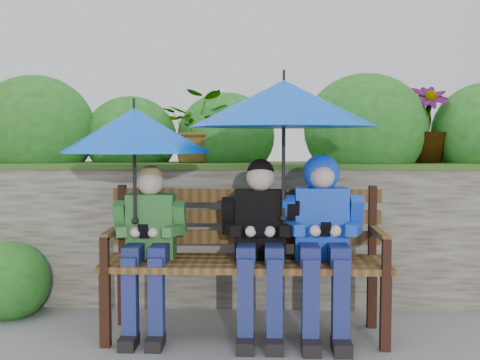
{
  "coord_description": "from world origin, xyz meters",
  "views": [
    {
      "loc": [
        0.15,
        -3.64,
        1.2
      ],
      "look_at": [
        0.0,
        0.1,
        0.95
      ],
      "focal_mm": 45.0,
      "sensor_mm": 36.0,
      "label": 1
    }
  ],
  "objects_px": {
    "park_bench": "(246,250)",
    "boy_left": "(149,239)",
    "boy_right": "(322,229)",
    "umbrella_left": "(134,131)",
    "boy_middle": "(260,237)",
    "umbrella_right": "(284,104)"
  },
  "relations": [
    {
      "from": "park_bench",
      "to": "boy_left",
      "type": "distance_m",
      "value": 0.6
    },
    {
      "from": "park_bench",
      "to": "boy_right",
      "type": "distance_m",
      "value": 0.49
    },
    {
      "from": "park_bench",
      "to": "umbrella_left",
      "type": "height_order",
      "value": "umbrella_left"
    },
    {
      "from": "boy_middle",
      "to": "boy_right",
      "type": "distance_m",
      "value": 0.38
    },
    {
      "from": "boy_left",
      "to": "umbrella_right",
      "type": "bearing_deg",
      "value": -1.14
    },
    {
      "from": "boy_left",
      "to": "boy_middle",
      "type": "relative_size",
      "value": 0.96
    },
    {
      "from": "boy_right",
      "to": "umbrella_left",
      "type": "height_order",
      "value": "umbrella_left"
    },
    {
      "from": "park_bench",
      "to": "boy_right",
      "type": "relative_size",
      "value": 1.55
    },
    {
      "from": "boy_middle",
      "to": "umbrella_left",
      "type": "distance_m",
      "value": 1.0
    },
    {
      "from": "boy_left",
      "to": "boy_right",
      "type": "xyz_separation_m",
      "value": [
        1.06,
        0.01,
        0.07
      ]
    },
    {
      "from": "park_bench",
      "to": "umbrella_right",
      "type": "relative_size",
      "value": 1.52
    },
    {
      "from": "boy_left",
      "to": "umbrella_right",
      "type": "relative_size",
      "value": 0.92
    },
    {
      "from": "boy_left",
      "to": "umbrella_right",
      "type": "xyz_separation_m",
      "value": [
        0.82,
        -0.02,
        0.82
      ]
    },
    {
      "from": "boy_right",
      "to": "umbrella_right",
      "type": "distance_m",
      "value": 0.79
    },
    {
      "from": "park_bench",
      "to": "umbrella_right",
      "type": "bearing_deg",
      "value": -21.15
    },
    {
      "from": "park_bench",
      "to": "boy_right",
      "type": "bearing_deg",
      "value": -8.14
    },
    {
      "from": "boy_left",
      "to": "boy_right",
      "type": "distance_m",
      "value": 1.06
    },
    {
      "from": "park_bench",
      "to": "boy_left",
      "type": "height_order",
      "value": "boy_left"
    },
    {
      "from": "boy_middle",
      "to": "umbrella_left",
      "type": "height_order",
      "value": "umbrella_left"
    },
    {
      "from": "boy_right",
      "to": "boy_middle",
      "type": "bearing_deg",
      "value": -178.52
    },
    {
      "from": "umbrella_right",
      "to": "boy_middle",
      "type": "bearing_deg",
      "value": 174.97
    },
    {
      "from": "boy_right",
      "to": "umbrella_left",
      "type": "distance_m",
      "value": 1.28
    }
  ]
}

